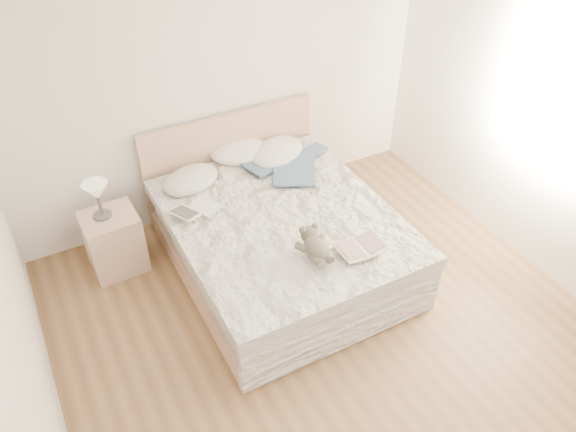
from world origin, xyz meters
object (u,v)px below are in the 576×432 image
object	(u,v)px
photo_book	(195,211)
teddy_bear	(316,254)
table_lamp	(97,193)
childrens_book	(360,247)
bed	(278,236)
nightstand	(114,242)

from	to	relation	value
photo_book	teddy_bear	xyz separation A→B (m)	(0.60, -0.94, 0.02)
table_lamp	childrens_book	bearing A→B (deg)	-40.78
table_lamp	bed	bearing A→B (deg)	-26.63
bed	photo_book	distance (m)	0.75
nightstand	table_lamp	size ratio (longest dim) A/B	1.71
bed	table_lamp	distance (m)	1.53
nightstand	teddy_bear	bearing A→B (deg)	-46.26
childrens_book	photo_book	bearing A→B (deg)	133.40
bed	teddy_bear	bearing A→B (deg)	-91.98
bed	childrens_book	distance (m)	0.87
nightstand	table_lamp	xyz separation A→B (m)	(-0.03, 0.03, 0.52)
nightstand	teddy_bear	xyz separation A→B (m)	(1.24, -1.29, 0.37)
bed	childrens_book	world-z (taller)	bed
photo_book	table_lamp	bearing A→B (deg)	121.42
table_lamp	nightstand	bearing A→B (deg)	-36.66
nightstand	table_lamp	distance (m)	0.52
bed	table_lamp	world-z (taller)	bed
bed	nightstand	size ratio (longest dim) A/B	3.83
bed	nightstand	world-z (taller)	bed
table_lamp	teddy_bear	xyz separation A→B (m)	(1.27, -1.32, -0.15)
nightstand	childrens_book	xyz separation A→B (m)	(1.58, -1.37, 0.35)
photo_book	teddy_bear	size ratio (longest dim) A/B	1.11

